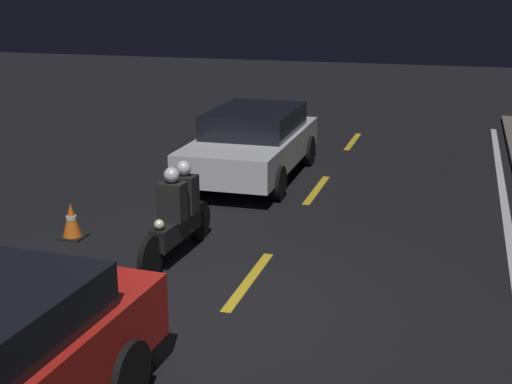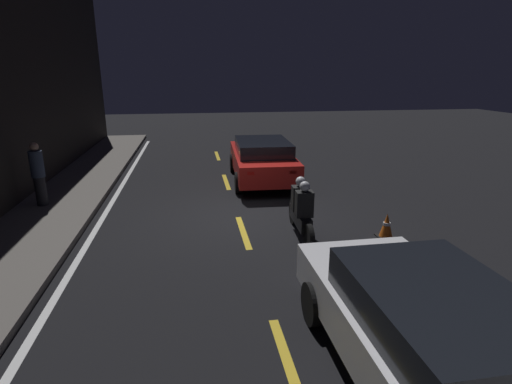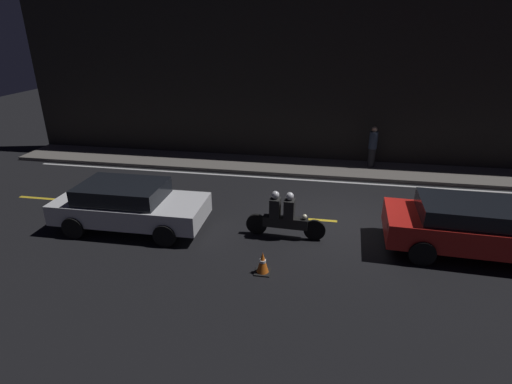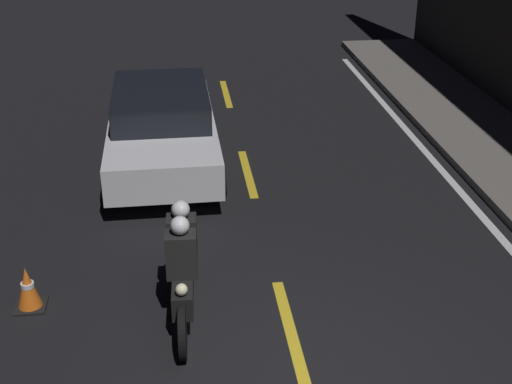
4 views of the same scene
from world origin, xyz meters
name	(u,v)px [view 2 (image 2 of 4)]	position (x,y,z in m)	size (l,w,h in m)	color
ground_plane	(238,217)	(0.00, 0.00, 0.00)	(56.00, 56.00, 0.00)	black
raised_curb	(40,225)	(0.00, 4.74, 0.07)	(28.00, 2.13, 0.14)	#605B56
lane_dash_b	(289,367)	(-5.50, 0.00, 0.00)	(2.00, 0.14, 0.01)	gold
lane_dash_c	(243,232)	(-1.00, 0.00, 0.00)	(2.00, 0.14, 0.01)	gold
lane_dash_d	(226,182)	(3.50, 0.00, 0.00)	(2.00, 0.14, 0.01)	gold
lane_dash_e	(217,156)	(8.00, 0.00, 0.00)	(2.00, 0.14, 0.01)	gold
lane_solid_kerb	(99,225)	(0.00, 3.42, 0.00)	(25.20, 0.14, 0.01)	silver
sedan_white	(428,332)	(-6.06, -1.45, 0.74)	(4.37, 1.97, 1.38)	silver
taxi_red	(262,159)	(3.45, -1.22, 0.77)	(4.66, 2.16, 1.42)	red
motorcycle	(301,211)	(-1.54, -1.22, 0.64)	(2.26, 0.39, 1.38)	black
traffic_cone_near	(387,226)	(-1.82, -3.12, 0.28)	(0.38, 0.38, 0.57)	black
pedestrian	(38,174)	(1.40, 5.11, 1.01)	(0.34, 0.34, 1.69)	black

